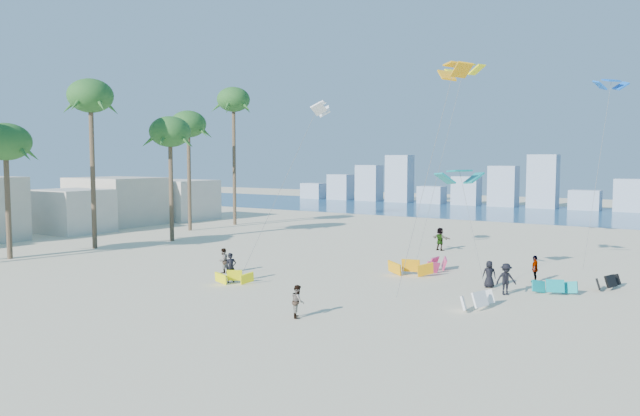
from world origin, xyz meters
The scene contains 10 objects.
ground centered at (0.00, 0.00, 0.00)m, with size 220.00×220.00×0.00m, color beige.
ocean centered at (0.00, 72.00, 0.01)m, with size 220.00×220.00×0.00m, color navy.
kitesurfer_near centered at (-0.72, 11.60, 0.92)m, with size 0.67×0.44×1.83m, color black.
kitesurfer_mid centered at (7.61, 7.05, 0.79)m, with size 0.77×0.60×1.59m, color gray.
kitesurfers_far centered at (9.74, 22.85, 0.90)m, with size 27.09×18.56×1.93m.
grounded_kites centered at (10.84, 18.28, 0.42)m, with size 21.73×13.14×0.95m.
flying_kites centered at (14.54, 21.79, 10.93)m, with size 32.96×24.24×15.48m.
palm_row centered at (-21.54, 16.17, 11.47)m, with size 9.87×44.80×15.95m.
beachfront_buildings centered at (-33.69, 20.82, 2.67)m, with size 11.50×43.00×6.00m.
distant_skyline centered at (-1.19, 82.00, 3.09)m, with size 85.00×3.00×8.40m.
Camera 1 is at (24.27, -16.29, 7.60)m, focal length 33.95 mm.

